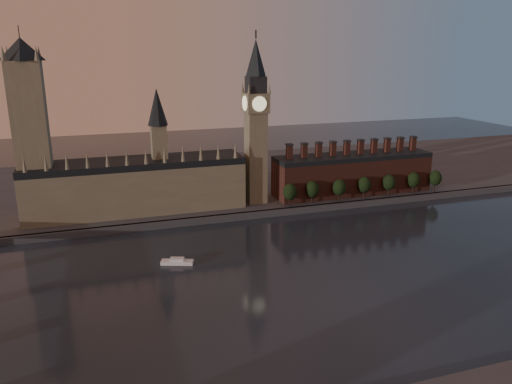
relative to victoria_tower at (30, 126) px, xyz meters
The scene contains 14 objects.
ground 176.40m from the victoria_tower, 43.78° to the right, with size 900.00×900.00×0.00m, color black.
north_bank 147.08m from the victoria_tower, 27.72° to the left, with size 900.00×182.00×4.00m.
palace_of_westminster 67.03m from the victoria_tower, ahead, with size 130.00×30.30×74.00m.
victoria_tower is the anchor object (origin of this frame).
big_ben 130.12m from the victoria_tower, ahead, with size 15.00×15.00×107.00m.
chimney_block 204.27m from the victoria_tower, ahead, with size 110.00×25.00×37.00m.
embankment_tree_0 155.62m from the victoria_tower, ahead, with size 8.60×8.60×14.88m.
embankment_tree_1 170.57m from the victoria_tower, ahead, with size 8.60×8.60×14.88m.
embankment_tree_2 188.54m from the victoria_tower, ahead, with size 8.60×8.60×14.88m.
embankment_tree_3 206.81m from the victoria_tower, ahead, with size 8.60×8.60×14.88m.
embankment_tree_4 225.10m from the victoria_tower, ahead, with size 8.60×8.60×14.88m.
embankment_tree_5 244.57m from the victoria_tower, ahead, with size 8.60×8.60×14.88m.
embankment_tree_6 261.64m from the victoria_tower, ahead, with size 8.60×8.60×14.88m.
river_boat 117.54m from the victoria_tower, 49.94° to the right, with size 15.97×9.39×3.08m.
Camera 1 is at (-87.61, -185.97, 99.52)m, focal length 35.00 mm.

